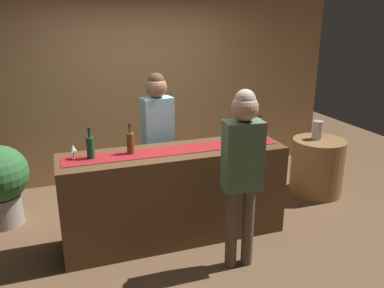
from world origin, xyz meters
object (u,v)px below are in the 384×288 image
(potted_plant_tall, at_px, (0,180))
(vase_on_side_table, at_px, (318,130))
(wine_glass_near_customer, at_px, (233,134))
(customer_sipping, at_px, (242,162))
(wine_bottle_clear, at_px, (259,133))
(round_side_table, at_px, (317,167))
(bartender, at_px, (158,130))
(wine_bottle_green, at_px, (90,147))
(wine_bottle_amber, at_px, (130,143))
(wine_glass_mid_counter, at_px, (73,149))

(potted_plant_tall, bearing_deg, vase_on_side_table, -5.78)
(wine_glass_near_customer, relative_size, customer_sipping, 0.09)
(wine_bottle_clear, relative_size, customer_sipping, 0.18)
(round_side_table, bearing_deg, customer_sipping, -145.98)
(bartender, distance_m, vase_on_side_table, 2.12)
(bartender, bearing_deg, wine_bottle_green, 27.04)
(bartender, height_order, customer_sipping, customer_sipping)
(customer_sipping, bearing_deg, bartender, 115.28)
(wine_bottle_amber, distance_m, bartender, 0.67)
(wine_glass_near_customer, distance_m, wine_glass_mid_counter, 1.63)
(wine_bottle_clear, height_order, bartender, bartender)
(wine_glass_mid_counter, relative_size, vase_on_side_table, 0.60)
(wine_glass_near_customer, height_order, wine_glass_mid_counter, same)
(wine_bottle_green, distance_m, bartender, 0.96)
(wine_glass_near_customer, height_order, bartender, bartender)
(bartender, relative_size, potted_plant_tall, 1.81)
(wine_glass_mid_counter, bearing_deg, potted_plant_tall, 133.72)
(wine_glass_mid_counter, relative_size, potted_plant_tall, 0.15)
(wine_bottle_green, height_order, wine_glass_near_customer, wine_bottle_green)
(wine_bottle_clear, bearing_deg, bartender, 146.06)
(wine_glass_mid_counter, bearing_deg, bartender, 28.49)
(wine_bottle_amber, height_order, wine_bottle_clear, same)
(wine_bottle_clear, relative_size, wine_bottle_green, 1.00)
(wine_glass_near_customer, xyz_separation_m, vase_on_side_table, (1.43, 0.47, -0.22))
(wine_glass_near_customer, bearing_deg, wine_glass_mid_counter, 178.59)
(round_side_table, height_order, vase_on_side_table, vase_on_side_table)
(wine_glass_mid_counter, xyz_separation_m, bartender, (0.95, 0.51, -0.04))
(wine_glass_near_customer, relative_size, vase_on_side_table, 0.60)
(wine_bottle_clear, distance_m, wine_glass_near_customer, 0.28)
(wine_bottle_clear, xyz_separation_m, wine_glass_near_customer, (-0.27, 0.08, -0.01))
(wine_glass_near_customer, height_order, round_side_table, wine_glass_near_customer)
(wine_glass_mid_counter, bearing_deg, vase_on_side_table, 8.04)
(wine_bottle_green, bearing_deg, potted_plant_tall, 137.78)
(wine_glass_mid_counter, bearing_deg, wine_bottle_clear, -3.75)
(wine_bottle_green, height_order, potted_plant_tall, wine_bottle_green)
(wine_bottle_clear, xyz_separation_m, round_side_table, (1.17, 0.51, -0.72))
(wine_bottle_amber, bearing_deg, round_side_table, 9.01)
(round_side_table, xyz_separation_m, vase_on_side_table, (-0.01, 0.05, 0.49))
(wine_bottle_green, distance_m, wine_glass_mid_counter, 0.16)
(customer_sipping, distance_m, vase_on_side_table, 2.05)
(wine_bottle_amber, distance_m, wine_glass_near_customer, 1.09)
(wine_bottle_amber, relative_size, potted_plant_tall, 0.33)
(vase_on_side_table, bearing_deg, wine_glass_near_customer, -161.73)
(wine_bottle_green, relative_size, wine_glass_mid_counter, 2.10)
(wine_bottle_clear, xyz_separation_m, wine_glass_mid_counter, (-1.89, 0.12, -0.01))
(wine_bottle_amber, bearing_deg, wine_glass_mid_counter, 177.92)
(bartender, distance_m, customer_sipping, 1.34)
(wine_glass_mid_counter, relative_size, bartender, 0.09)
(round_side_table, bearing_deg, wine_glass_near_customer, -163.69)
(wine_glass_near_customer, xyz_separation_m, potted_plant_tall, (-2.41, 0.86, -0.54))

